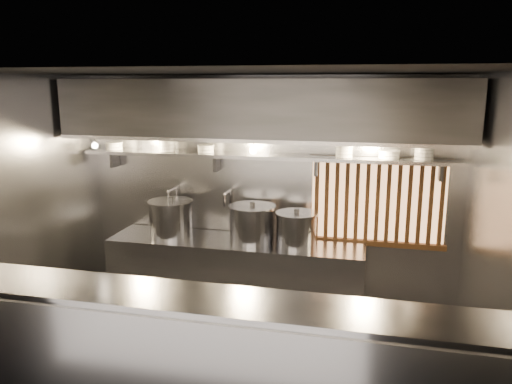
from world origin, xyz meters
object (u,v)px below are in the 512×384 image
at_px(pendant_bulb, 253,150).
at_px(stock_pot_left, 171,218).
at_px(heat_lamp, 93,140).
at_px(stock_pot_mid, 252,223).
at_px(stock_pot_right, 296,229).

relative_size(pendant_bulb, stock_pot_left, 0.30).
relative_size(heat_lamp, stock_pot_mid, 0.53).
height_order(pendant_bulb, stock_pot_mid, pendant_bulb).
height_order(pendant_bulb, stock_pot_right, pendant_bulb).
height_order(heat_lamp, stock_pot_left, heat_lamp).
xyz_separation_m(stock_pot_mid, stock_pot_right, (0.53, -0.05, -0.02)).
distance_m(pendant_bulb, stock_pot_mid, 0.85).
distance_m(pendant_bulb, stock_pot_right, 1.01).
relative_size(heat_lamp, pendant_bulb, 1.87).
bearing_deg(stock_pot_mid, stock_pot_left, -177.96).
bearing_deg(stock_pot_right, stock_pot_mid, 174.81).
bearing_deg(stock_pot_left, stock_pot_mid, 2.04).
relative_size(stock_pot_mid, stock_pot_right, 1.04).
bearing_deg(stock_pot_left, stock_pot_right, -0.46).
xyz_separation_m(heat_lamp, stock_pot_right, (2.32, 0.28, -0.97)).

